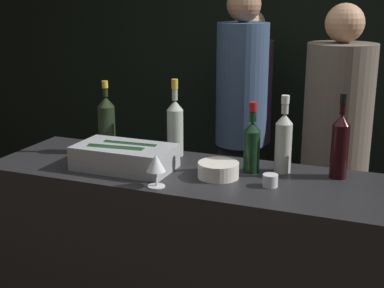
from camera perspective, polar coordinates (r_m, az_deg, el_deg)
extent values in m
cube|color=black|center=(4.15, 10.11, 10.16)|extent=(6.40, 0.06, 2.80)
cube|color=black|center=(2.58, -0.25, -13.86)|extent=(1.84, 0.58, 1.03)
cube|color=#9EA0A5|center=(2.41, -7.20, -1.39)|extent=(0.44, 0.25, 0.11)
cylinder|color=#143319|center=(2.38, -8.11, -0.98)|extent=(0.26, 0.10, 0.07)
cylinder|color=#143319|center=(2.43, -6.58, -0.55)|extent=(0.26, 0.08, 0.07)
cylinder|color=silver|center=(2.29, 2.83, -2.77)|extent=(0.18, 0.18, 0.07)
cylinder|color=gray|center=(2.28, 2.84, -2.11)|extent=(0.14, 0.14, 0.01)
cylinder|color=silver|center=(2.19, -3.82, -4.51)|extent=(0.07, 0.07, 0.00)
cylinder|color=silver|center=(2.18, -3.84, -3.68)|extent=(0.01, 0.01, 0.06)
cone|color=silver|center=(2.16, -3.87, -2.01)|extent=(0.08, 0.08, 0.07)
cylinder|color=silver|center=(2.20, 8.34, -3.87)|extent=(0.06, 0.06, 0.05)
sphere|color=#F4C66B|center=(2.20, 8.35, -3.81)|extent=(0.03, 0.03, 0.03)
cylinder|color=#9EA899|center=(2.58, -1.81, 1.20)|extent=(0.08, 0.08, 0.23)
cone|color=#9EA899|center=(2.55, -1.84, 4.17)|extent=(0.08, 0.08, 0.05)
cylinder|color=#9EA899|center=(2.53, -1.85, 5.81)|extent=(0.03, 0.03, 0.10)
cylinder|color=gold|center=(2.53, -1.86, 6.43)|extent=(0.03, 0.03, 0.05)
cylinder|color=black|center=(2.35, 6.38, -0.84)|extent=(0.07, 0.07, 0.19)
cone|color=black|center=(2.32, 6.47, 1.87)|extent=(0.07, 0.07, 0.04)
cylinder|color=black|center=(2.31, 6.52, 3.41)|extent=(0.03, 0.03, 0.09)
cylinder|color=maroon|center=(2.30, 6.53, 3.98)|extent=(0.03, 0.03, 0.04)
cylinder|color=black|center=(2.34, 15.45, -0.78)|extent=(0.07, 0.07, 0.23)
cone|color=black|center=(2.31, 15.70, 2.50)|extent=(0.07, 0.07, 0.04)
cylinder|color=black|center=(2.30, 15.82, 4.11)|extent=(0.02, 0.02, 0.09)
cylinder|color=black|center=(2.29, 15.86, 4.71)|extent=(0.03, 0.03, 0.04)
cylinder|color=black|center=(2.65, -9.06, 1.51)|extent=(0.08, 0.08, 0.23)
cone|color=black|center=(2.62, -9.20, 4.49)|extent=(0.08, 0.08, 0.05)
cylinder|color=black|center=(2.61, -9.26, 5.84)|extent=(0.03, 0.03, 0.08)
cylinder|color=gold|center=(2.61, -9.28, 6.29)|extent=(0.03, 0.03, 0.03)
cylinder|color=#B2B7AD|center=(2.37, 9.70, -0.42)|extent=(0.07, 0.07, 0.22)
cone|color=#B2B7AD|center=(2.33, 9.84, 2.69)|extent=(0.07, 0.07, 0.04)
cylinder|color=#B2B7AD|center=(2.32, 9.91, 4.18)|extent=(0.03, 0.03, 0.08)
cylinder|color=silver|center=(2.32, 9.94, 4.71)|extent=(0.03, 0.03, 0.04)
cube|color=black|center=(3.32, 14.38, -9.45)|extent=(0.28, 0.21, 0.80)
cylinder|color=#60564C|center=(3.08, 15.34, 3.55)|extent=(0.38, 0.38, 0.73)
sphere|color=tan|center=(3.02, 15.99, 12.30)|extent=(0.21, 0.21, 0.21)
cube|color=black|center=(3.62, 5.02, -6.44)|extent=(0.24, 0.18, 0.85)
cylinder|color=#334766|center=(3.40, 5.34, 6.31)|extent=(0.32, 0.32, 0.77)
sphere|color=#997051|center=(3.35, 5.56, 14.58)|extent=(0.21, 0.21, 0.21)
cube|color=black|center=(3.96, 5.67, -5.05)|extent=(0.25, 0.18, 0.77)
cylinder|color=#473356|center=(3.76, 5.97, 5.56)|extent=(0.34, 0.34, 0.71)
sphere|color=beige|center=(3.71, 6.18, 12.58)|extent=(0.21, 0.21, 0.21)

